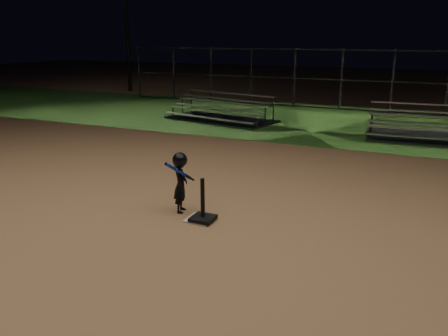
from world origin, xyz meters
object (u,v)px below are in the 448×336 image
bleacher_left (221,115)px  bleacher_right (440,134)px  home_plate (200,219)px  batting_tee (203,213)px  child_batter (180,181)px

bleacher_left → bleacher_right: (7.36, -0.39, 0.01)m
home_plate → batting_tee: bearing=-28.8°
home_plate → bleacher_left: (-3.56, 8.70, 0.19)m
batting_tee → child_batter: bearing=156.6°
bleacher_left → bleacher_right: 7.37m
home_plate → bleacher_right: size_ratio=0.11×
home_plate → batting_tee: batting_tee is taller
batting_tee → bleacher_left: 9.47m
home_plate → child_batter: size_ratio=0.42×
home_plate → bleacher_left: 9.40m
bleacher_left → home_plate: bearing=-55.5°
batting_tee → bleacher_left: bleacher_left is taller
child_batter → batting_tee: bearing=-130.4°
batting_tee → child_batter: (-0.55, 0.24, 0.42)m
bleacher_left → bleacher_right: bleacher_right is taller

